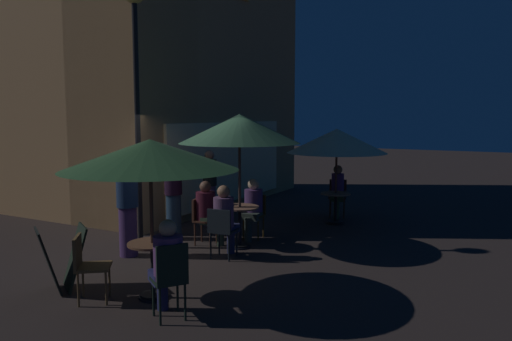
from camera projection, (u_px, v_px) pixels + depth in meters
The scene contains 24 objects.
ground_plane at pixel (156, 257), 8.63m from camera, with size 60.00×60.00×0.00m, color #312824.
cafe_building at pixel (140, 57), 12.95m from camera, with size 7.69×6.97×8.02m.
street_lamp_near_corner at pixel (136, 49), 8.87m from camera, with size 0.40×0.40×4.87m.
menu_sandwich_board at pixel (62, 259), 6.94m from camera, with size 0.84×0.81×0.90m.
cafe_table_0 at pixel (240, 218), 9.21m from camera, with size 0.73×0.73×0.79m.
cafe_table_1 at pixel (153, 259), 6.67m from camera, with size 0.67×0.67×0.77m.
cafe_table_2 at pixel (336, 202), 11.25m from camera, with size 0.68×0.68×0.72m.
patio_umbrella_0 at pixel (239, 129), 9.03m from camera, with size 2.25×2.25×2.51m.
patio_umbrella_1 at pixel (150, 155), 6.51m from camera, with size 2.37×2.37×2.17m.
patio_umbrella_2 at pixel (337, 141), 11.09m from camera, with size 2.26×2.26×2.18m.
cafe_chair_0 at pixel (255, 212), 9.97m from camera, with size 0.44×0.44×0.87m.
cafe_chair_1 at pixel (202, 216), 9.45m from camera, with size 0.46×0.46×0.89m.
cafe_chair_2 at pixel (222, 228), 8.46m from camera, with size 0.48×0.48×0.89m.
cafe_chair_3 at pixel (86, 262), 6.52m from camera, with size 0.61×0.61×0.90m.
cafe_chair_4 at pixel (171, 274), 5.90m from camera, with size 0.54×0.54×0.97m.
cafe_chair_5 at pixel (338, 194), 12.10m from camera, with size 0.52×0.52×0.90m.
patron_seated_0 at pixel (253, 205), 9.83m from camera, with size 0.55×0.42×1.22m.
patron_seated_1 at pixel (208, 209), 9.39m from camera, with size 0.43×0.55×1.24m.
patron_seated_2 at pixel (225, 216), 8.57m from camera, with size 0.54×0.40×1.28m.
patron_seated_3 at pixel (167, 262), 6.01m from camera, with size 0.51×0.54×1.24m.
patron_seated_4 at pixel (337, 188), 11.94m from camera, with size 0.51×0.39×1.28m.
patron_standing_5 at pixel (210, 187), 10.99m from camera, with size 0.31×0.31×1.71m.
patron_standing_6 at pixel (128, 210), 8.63m from camera, with size 0.37×0.37×1.67m.
patron_standing_7 at pixel (173, 198), 9.81m from camera, with size 0.35×0.35×1.67m.
Camera 1 is at (-6.54, -5.56, 2.49)m, focal length 34.44 mm.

